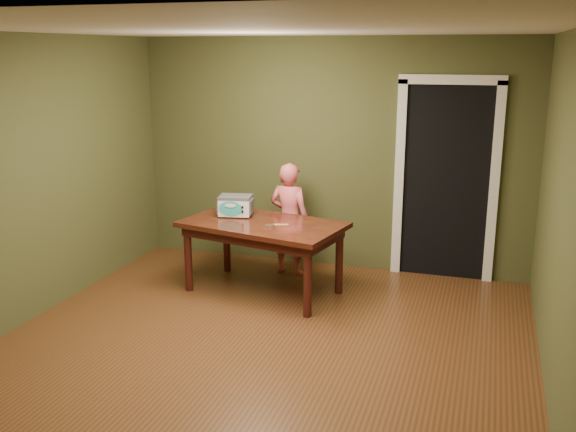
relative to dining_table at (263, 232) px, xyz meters
The scene contains 8 objects.
floor 1.61m from the dining_table, 73.58° to the right, with size 5.00×5.00×0.00m, color brown.
room_shell 1.81m from the dining_table, 73.58° to the right, with size 4.52×5.02×2.61m.
doorway 2.23m from the dining_table, 38.51° to the left, with size 1.10×0.66×2.25m.
dining_table is the anchor object (origin of this frame).
toy_oven 0.45m from the dining_table, 156.83° to the left, with size 0.39×0.30×0.22m.
baking_pan 0.22m from the dining_table, 49.39° to the right, with size 0.10×0.10×0.02m.
spatula 0.22m from the dining_table, 13.75° to the right, with size 0.18×0.03×0.01m, color #F4C46A.
child 0.65m from the dining_table, 82.94° to the left, with size 0.46×0.30×1.26m, color #EE626A.
Camera 1 is at (1.74, -4.50, 2.45)m, focal length 40.00 mm.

